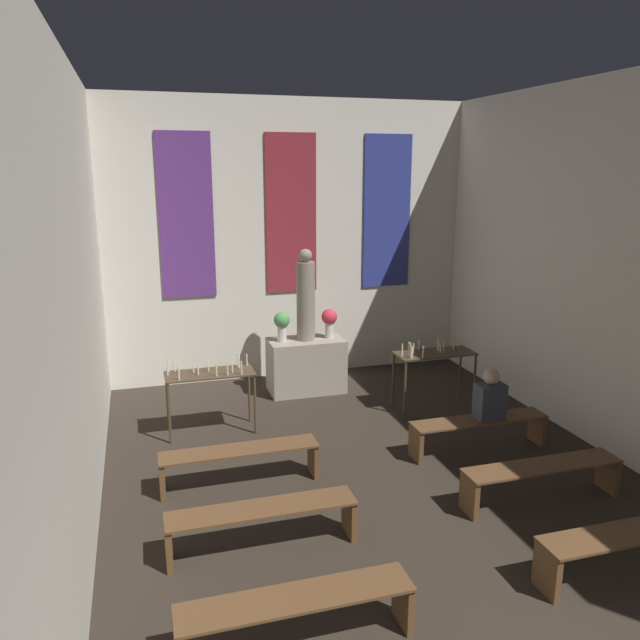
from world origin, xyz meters
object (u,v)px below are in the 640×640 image
statue (306,298)px  pew_third_left (262,519)px  pew_second_right (633,543)px  pew_back_right (479,428)px  flower_vase_left (282,323)px  candle_rack_right (434,360)px  pew_second_left (296,611)px  flower_vase_right (329,320)px  pew_third_right (542,475)px  candle_rack_left (210,381)px  pew_back_left (240,459)px  person_seated (490,396)px  altar (306,365)px

statue → pew_third_left: bearing=-110.6°
pew_second_right → pew_back_right: bearing=90.0°
flower_vase_left → pew_back_right: bearing=-55.2°
candle_rack_right → pew_second_left: candle_rack_right is taller
flower_vase_left → pew_second_right: flower_vase_left is taller
flower_vase_right → pew_third_right: (1.15, -4.10, -0.85)m
flower_vase_right → pew_back_right: flower_vase_right is taller
pew_third_right → candle_rack_left: bearing=138.1°
pew_third_left → pew_back_left: 1.31m
statue → person_seated: 3.35m
altar → pew_third_right: 4.38m
altar → pew_third_right: size_ratio=0.67×
pew_third_left → flower_vase_left: bearing=74.3°
flower_vase_right → candle_rack_right: bearing=-43.4°
altar → statue: bearing=0.0°
candle_rack_left → pew_back_left: bearing=-85.0°
pew_back_right → candle_rack_right: bearing=85.4°
candle_rack_right → pew_second_right: 4.23m
statue → pew_back_right: (1.54, -2.78, -1.24)m
pew_second_right → pew_back_left: 4.05m
pew_third_left → pew_back_right: bearing=23.1°
statue → flower_vase_right: 0.55m
pew_second_right → pew_back_right: (0.00, 2.63, 0.00)m
flower_vase_right → pew_second_right: bearing=-78.0°
flower_vase_left → person_seated: 3.49m
pew_third_left → candle_rack_left: bearing=92.7°
flower_vase_right → pew_second_right: (1.15, -5.41, -0.85)m
candle_rack_left → pew_third_left: bearing=-87.3°
candle_rack_right → pew_third_left: (-3.21, -2.89, -0.43)m
flower_vase_right → pew_third_left: bearing=-115.3°
pew_back_left → pew_second_left: bearing=-90.0°
pew_third_right → pew_back_right: (0.00, 1.31, 0.00)m
pew_back_left → person_seated: bearing=0.0°
statue → candle_rack_left: 2.22m
candle_rack_left → pew_back_right: 3.61m
candle_rack_right → pew_third_right: (-0.13, -2.89, -0.43)m
altar → flower_vase_right: size_ratio=2.51×
altar → statue: 1.12m
statue → pew_back_left: statue is taller
statue → pew_second_right: 5.76m
flower_vase_right → pew_third_left: size_ratio=0.27×
statue → flower_vase_left: statue is taller
candle_rack_right → pew_second_right: size_ratio=0.66×
statue → flower_vase_right: statue is taller
pew_third_right → pew_second_left: bearing=-156.9°
person_seated → pew_back_left: bearing=180.0°
altar → statue: (0.00, 0.00, 1.12)m
person_seated → candle_rack_left: bearing=154.9°
altar → flower_vase_left: bearing=180.0°
pew_third_right → pew_back_left: bearing=156.9°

